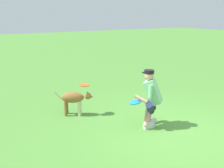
# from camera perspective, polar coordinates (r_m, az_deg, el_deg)

# --- Properties ---
(ground_plane) EXTENTS (60.00, 60.00, 0.00)m
(ground_plane) POSITION_cam_1_polar(r_m,az_deg,el_deg) (5.99, 12.89, -10.15)
(ground_plane) COLOR #518E38
(person) EXTENTS (0.71, 0.57, 1.29)m
(person) POSITION_cam_1_polar(r_m,az_deg,el_deg) (6.03, 8.31, -2.65)
(person) COLOR silver
(person) RESTS_ON ground_plane
(dog) EXTENTS (0.87, 0.57, 0.62)m
(dog) POSITION_cam_1_polar(r_m,az_deg,el_deg) (6.75, -7.96, -3.09)
(dog) COLOR olive
(dog) RESTS_ON ground_plane
(frisbee_flying) EXTENTS (0.37, 0.37, 0.04)m
(frisbee_flying) POSITION_cam_1_polar(r_m,az_deg,el_deg) (6.68, -5.94, -0.18)
(frisbee_flying) COLOR orange
(frisbee_held) EXTENTS (0.36, 0.37, 0.08)m
(frisbee_held) POSITION_cam_1_polar(r_m,az_deg,el_deg) (5.89, 4.95, -3.86)
(frisbee_held) COLOR #1D83DB
(frisbee_held) RESTS_ON person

